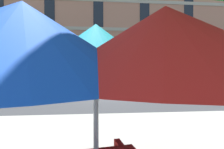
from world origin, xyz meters
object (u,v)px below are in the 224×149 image
object	(u,v)px
street_tree_middle	(144,59)
sedan_black	(98,80)
street_tree_left	(25,50)
sedan_blue	(181,79)
pickup_black	(7,79)
patio_umbrella	(96,54)

from	to	relation	value
street_tree_middle	sedan_black	bearing A→B (deg)	-146.95
street_tree_left	sedan_black	bearing A→B (deg)	-20.86
sedan_blue	street_tree_left	bearing A→B (deg)	169.50
sedan_black	street_tree_left	world-z (taller)	street_tree_left
sedan_black	street_tree_left	distance (m)	7.76
pickup_black	patio_umbrella	xyz separation A→B (m)	(6.93, -12.70, 0.90)
sedan_black	patio_umbrella	distance (m)	12.74
sedan_black	street_tree_middle	world-z (taller)	street_tree_middle
pickup_black	patio_umbrella	distance (m)	14.49
pickup_black	street_tree_left	bearing A→B (deg)	81.28
pickup_black	sedan_blue	world-z (taller)	pickup_black
sedan_black	sedan_blue	bearing A→B (deg)	0.00
pickup_black	street_tree_left	size ratio (longest dim) A/B	0.97
pickup_black	sedan_black	size ratio (longest dim) A/B	1.16
street_tree_middle	patio_umbrella	xyz separation A→B (m)	(-5.02, -15.79, -1.02)
sedan_black	street_tree_middle	distance (m)	6.01
sedan_black	street_tree_left	xyz separation A→B (m)	(-6.80, 2.59, 2.70)
pickup_black	sedan_blue	size ratio (longest dim) A/B	1.16
street_tree_left	patio_umbrella	bearing A→B (deg)	-66.87
sedan_black	street_tree_left	size ratio (longest dim) A/B	0.83
street_tree_left	street_tree_middle	distance (m)	11.58
sedan_black	patio_umbrella	xyz separation A→B (m)	(-0.27, -12.70, 0.97)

